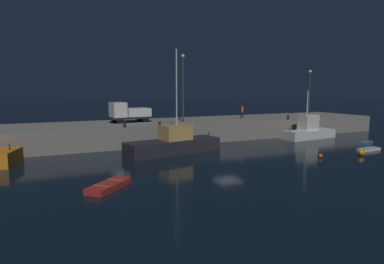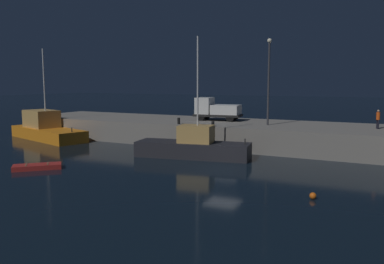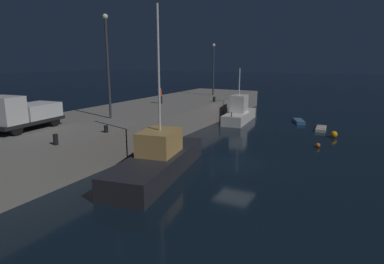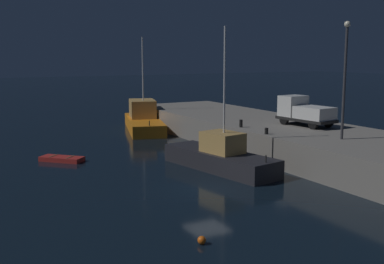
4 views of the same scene
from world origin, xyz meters
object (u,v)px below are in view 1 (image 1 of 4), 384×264
at_px(lamp_post_west, 183,83).
at_px(fishing_boat_blue, 309,131).
at_px(dinghy_orange_near, 109,186).
at_px(fishing_trawler_red, 174,143).
at_px(bollard_west, 160,124).
at_px(lamp_post_east, 309,89).
at_px(dinghy_red_small, 369,149).
at_px(dockworker, 242,111).
at_px(mooring_buoy_near, 320,156).
at_px(bollard_central, 288,117).
at_px(mooring_buoy_mid, 361,152).
at_px(utility_truck, 128,112).
at_px(rowboat_white_mid, 365,143).
at_px(bollard_east, 125,124).

bearing_deg(lamp_post_west, fishing_boat_blue, -21.96).
relative_size(dinghy_orange_near, lamp_post_west, 0.40).
bearing_deg(fishing_boat_blue, fishing_trawler_red, -175.48).
bearing_deg(bollard_west, lamp_post_west, 38.38).
distance_m(lamp_post_west, lamp_post_east, 20.55).
height_order(dinghy_red_small, dockworker, dockworker).
bearing_deg(dinghy_red_small, mooring_buoy_near, -175.50).
relative_size(dinghy_red_small, mooring_buoy_near, 6.91).
bearing_deg(dinghy_orange_near, bollard_central, 27.41).
bearing_deg(lamp_post_west, dinghy_red_small, -46.17).
bearing_deg(mooring_buoy_mid, lamp_post_east, 61.20).
bearing_deg(lamp_post_east, utility_truck, 174.89).
xyz_separation_m(dinghy_orange_near, bollard_west, (8.32, 13.70, 2.35)).
distance_m(mooring_buoy_mid, lamp_post_east, 19.63).
bearing_deg(mooring_buoy_mid, rowboat_white_mid, 34.90).
distance_m(dinghy_red_small, lamp_post_east, 17.23).
xyz_separation_m(mooring_buoy_near, mooring_buoy_mid, (4.36, -0.87, 0.12)).
relative_size(fishing_boat_blue, mooring_buoy_near, 20.18).
bearing_deg(fishing_trawler_red, bollard_west, 90.12).
xyz_separation_m(fishing_trawler_red, utility_truck, (-2.11, 9.77, 2.56)).
xyz_separation_m(rowboat_white_mid, mooring_buoy_near, (-10.34, -3.30, 0.01)).
relative_size(fishing_boat_blue, mooring_buoy_mid, 12.28).
bearing_deg(utility_truck, mooring_buoy_near, -52.69).
distance_m(bollard_west, bollard_east, 3.89).
bearing_deg(dinghy_red_small, bollard_east, 152.21).
relative_size(rowboat_white_mid, mooring_buoy_mid, 4.47).
xyz_separation_m(dinghy_red_small, bollard_east, (-22.78, 12.00, 2.47)).
bearing_deg(dinghy_orange_near, mooring_buoy_mid, 1.27).
distance_m(mooring_buoy_near, bollard_central, 14.38).
xyz_separation_m(fishing_boat_blue, mooring_buoy_mid, (-3.53, -10.53, -0.69)).
distance_m(rowboat_white_mid, lamp_post_west, 22.59).
bearing_deg(dinghy_red_small, dockworker, 106.15).
bearing_deg(lamp_post_east, bollard_central, -154.90).
distance_m(fishing_trawler_red, rowboat_white_mid, 22.40).
distance_m(dockworker, bollard_central, 6.38).
distance_m(fishing_boat_blue, mooring_buoy_near, 12.50).
bearing_deg(lamp_post_west, bollard_central, -13.31).
bearing_deg(fishing_boat_blue, lamp_post_west, 158.04).
relative_size(dockworker, bollard_west, 3.55).
distance_m(dinghy_orange_near, bollard_west, 16.20).
xyz_separation_m(fishing_boat_blue, bollard_east, (-23.29, 2.92, 1.61)).
bearing_deg(rowboat_white_mid, lamp_post_east, 76.11).
relative_size(lamp_post_east, utility_truck, 1.30).
relative_size(fishing_trawler_red, utility_truck, 1.93).
relative_size(dinghy_red_small, bollard_west, 5.46).
bearing_deg(dockworker, bollard_west, -161.07).
relative_size(rowboat_white_mid, utility_truck, 0.53).
bearing_deg(lamp_post_west, lamp_post_east, -0.72).
bearing_deg(lamp_post_west, rowboat_white_mid, -35.37).
height_order(lamp_post_west, bollard_east, lamp_post_west).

